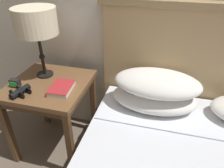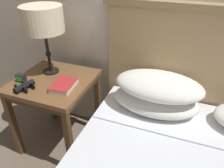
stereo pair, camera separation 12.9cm
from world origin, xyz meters
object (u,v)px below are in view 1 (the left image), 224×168
nightstand (50,92)px  alarm_clock (15,83)px  binoculars_pair (20,91)px  table_lamp (36,22)px  book_on_nightstand (61,88)px

nightstand → alarm_clock: (-0.21, -0.11, 0.12)m
binoculars_pair → table_lamp: bearing=85.5°
book_on_nightstand → table_lamp: bearing=142.6°
table_lamp → nightstand: bearing=-50.1°
binoculars_pair → book_on_nightstand: bearing=25.3°
table_lamp → binoculars_pair: size_ratio=3.21×
book_on_nightstand → binoculars_pair: binoculars_pair is taller
binoculars_pair → alarm_clock: size_ratio=2.35×
book_on_nightstand → nightstand: bearing=153.7°
table_lamp → binoculars_pair: 0.50m
table_lamp → alarm_clock: (-0.12, -0.21, -0.39)m
nightstand → table_lamp: 0.53m
nightstand → table_lamp: table_lamp is taller
nightstand → binoculars_pair: bearing=-120.6°
book_on_nightstand → binoculars_pair: size_ratio=1.33×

